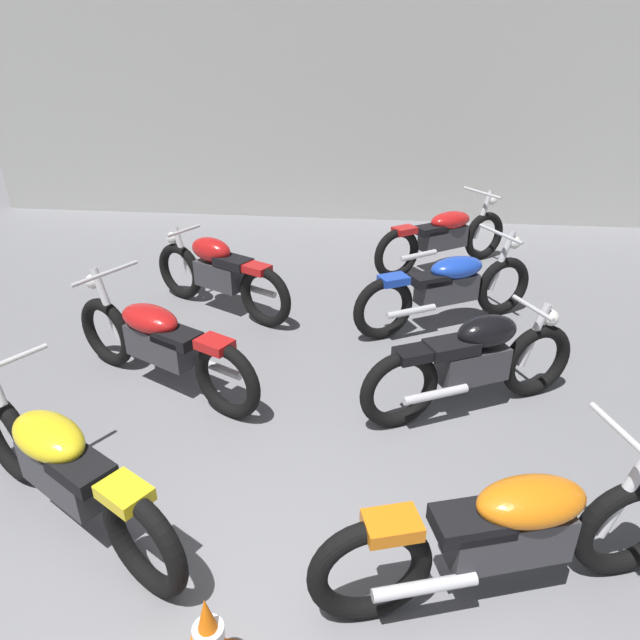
{
  "coord_description": "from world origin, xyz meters",
  "views": [
    {
      "loc": [
        0.5,
        -1.6,
        2.8
      ],
      "look_at": [
        0.0,
        2.91,
        0.55
      ],
      "focal_mm": 31.98,
      "sensor_mm": 36.0,
      "label": 1
    }
  ],
  "objects_px": {
    "motorcycle_right_row_0": "(510,532)",
    "motorcycle_right_row_3": "(444,236)",
    "motorcycle_left_row_0": "(63,468)",
    "motorcycle_left_row_2": "(219,273)",
    "traffic_cone": "(209,640)",
    "motorcycle_right_row_1": "(474,361)",
    "motorcycle_right_row_2": "(448,287)",
    "motorcycle_left_row_1": "(160,342)"
  },
  "relations": [
    {
      "from": "motorcycle_right_row_0",
      "to": "motorcycle_right_row_3",
      "type": "height_order",
      "value": "same"
    },
    {
      "from": "motorcycle_left_row_0",
      "to": "motorcycle_left_row_2",
      "type": "distance_m",
      "value": 3.23
    },
    {
      "from": "motorcycle_left_row_0",
      "to": "motorcycle_right_row_0",
      "type": "height_order",
      "value": "same"
    },
    {
      "from": "motorcycle_left_row_0",
      "to": "traffic_cone",
      "type": "xyz_separation_m",
      "value": [
        1.14,
        -0.85,
        -0.19
      ]
    },
    {
      "from": "motorcycle_right_row_1",
      "to": "motorcycle_right_row_3",
      "type": "distance_m",
      "value": 3.29
    },
    {
      "from": "motorcycle_right_row_2",
      "to": "traffic_cone",
      "type": "height_order",
      "value": "motorcycle_right_row_2"
    },
    {
      "from": "motorcycle_left_row_1",
      "to": "motorcycle_right_row_2",
      "type": "height_order",
      "value": "same"
    },
    {
      "from": "motorcycle_left_row_2",
      "to": "motorcycle_right_row_1",
      "type": "height_order",
      "value": "same"
    },
    {
      "from": "motorcycle_right_row_0",
      "to": "motorcycle_left_row_0",
      "type": "bearing_deg",
      "value": 175.27
    },
    {
      "from": "motorcycle_left_row_2",
      "to": "motorcycle_right_row_1",
      "type": "xyz_separation_m",
      "value": [
        2.56,
        -1.66,
        0.0
      ]
    },
    {
      "from": "motorcycle_right_row_0",
      "to": "motorcycle_right_row_1",
      "type": "relative_size",
      "value": 1.16
    },
    {
      "from": "motorcycle_left_row_0",
      "to": "motorcycle_right_row_1",
      "type": "relative_size",
      "value": 1.05
    },
    {
      "from": "motorcycle_left_row_2",
      "to": "motorcycle_left_row_1",
      "type": "bearing_deg",
      "value": -92.88
    },
    {
      "from": "motorcycle_left_row_1",
      "to": "traffic_cone",
      "type": "xyz_separation_m",
      "value": [
        1.14,
        -2.46,
        -0.19
      ]
    },
    {
      "from": "motorcycle_left_row_2",
      "to": "motorcycle_right_row_2",
      "type": "distance_m",
      "value": 2.5
    },
    {
      "from": "motorcycle_right_row_1",
      "to": "motorcycle_right_row_2",
      "type": "distance_m",
      "value": 1.56
    },
    {
      "from": "motorcycle_left_row_0",
      "to": "motorcycle_right_row_2",
      "type": "xyz_separation_m",
      "value": [
        2.58,
        3.12,
        0.0
      ]
    },
    {
      "from": "motorcycle_right_row_0",
      "to": "motorcycle_right_row_1",
      "type": "xyz_separation_m",
      "value": [
        0.04,
        1.78,
        0.01
      ]
    },
    {
      "from": "motorcycle_left_row_1",
      "to": "motorcycle_right_row_2",
      "type": "xyz_separation_m",
      "value": [
        2.58,
        1.51,
        0.0
      ]
    },
    {
      "from": "motorcycle_left_row_0",
      "to": "motorcycle_left_row_2",
      "type": "bearing_deg",
      "value": 88.45
    },
    {
      "from": "motorcycle_left_row_1",
      "to": "motorcycle_right_row_0",
      "type": "height_order",
      "value": "same"
    },
    {
      "from": "motorcycle_right_row_1",
      "to": "motorcycle_right_row_3",
      "type": "height_order",
      "value": "motorcycle_right_row_3"
    },
    {
      "from": "motorcycle_left_row_2",
      "to": "traffic_cone",
      "type": "distance_m",
      "value": 4.21
    },
    {
      "from": "motorcycle_left_row_2",
      "to": "traffic_cone",
      "type": "bearing_deg",
      "value": -75.46
    },
    {
      "from": "motorcycle_left_row_2",
      "to": "motorcycle_right_row_0",
      "type": "height_order",
      "value": "motorcycle_right_row_0"
    },
    {
      "from": "motorcycle_left_row_0",
      "to": "traffic_cone",
      "type": "distance_m",
      "value": 1.44
    },
    {
      "from": "motorcycle_left_row_2",
      "to": "motorcycle_right_row_1",
      "type": "bearing_deg",
      "value": -32.91
    },
    {
      "from": "motorcycle_right_row_2",
      "to": "motorcycle_right_row_3",
      "type": "height_order",
      "value": "same"
    },
    {
      "from": "motorcycle_left_row_0",
      "to": "motorcycle_right_row_3",
      "type": "bearing_deg",
      "value": 61.03
    },
    {
      "from": "motorcycle_right_row_0",
      "to": "motorcycle_right_row_3",
      "type": "distance_m",
      "value": 5.07
    },
    {
      "from": "traffic_cone",
      "to": "motorcycle_right_row_1",
      "type": "bearing_deg",
      "value": 58.05
    },
    {
      "from": "motorcycle_right_row_1",
      "to": "motorcycle_right_row_0",
      "type": "bearing_deg",
      "value": -91.2
    },
    {
      "from": "motorcycle_right_row_2",
      "to": "motorcycle_left_row_0",
      "type": "bearing_deg",
      "value": -129.61
    },
    {
      "from": "motorcycle_left_row_1",
      "to": "motorcycle_right_row_1",
      "type": "xyz_separation_m",
      "value": [
        2.64,
        -0.05,
        0.01
      ]
    },
    {
      "from": "motorcycle_right_row_3",
      "to": "traffic_cone",
      "type": "bearing_deg",
      "value": -105.14
    },
    {
      "from": "motorcycle_left_row_2",
      "to": "motorcycle_right_row_3",
      "type": "xyz_separation_m",
      "value": [
        2.6,
        1.63,
        -0.01
      ]
    },
    {
      "from": "motorcycle_right_row_0",
      "to": "motorcycle_right_row_2",
      "type": "bearing_deg",
      "value": 90.48
    },
    {
      "from": "motorcycle_right_row_3",
      "to": "motorcycle_right_row_1",
      "type": "bearing_deg",
      "value": -90.63
    },
    {
      "from": "motorcycle_left_row_0",
      "to": "motorcycle_right_row_3",
      "type": "xyz_separation_m",
      "value": [
        2.69,
        4.85,
        0.0
      ]
    },
    {
      "from": "motorcycle_left_row_2",
      "to": "motorcycle_right_row_3",
      "type": "height_order",
      "value": "motorcycle_right_row_3"
    },
    {
      "from": "motorcycle_right_row_2",
      "to": "traffic_cone",
      "type": "xyz_separation_m",
      "value": [
        -1.44,
        -3.97,
        -0.19
      ]
    },
    {
      "from": "traffic_cone",
      "to": "motorcycle_right_row_0",
      "type": "bearing_deg",
      "value": 23.35
    }
  ]
}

